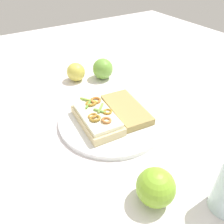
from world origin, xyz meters
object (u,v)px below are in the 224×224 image
Objects in this scene: bread_slice_side at (127,110)px; plate at (112,119)px; apple_0 at (156,187)px; sandwich at (96,117)px; apple_1 at (103,69)px; apple_2 at (76,72)px.

plate is at bearing 92.27° from bread_slice_side.
plate is 0.28m from apple_0.
sandwich is 0.30m from apple_1.
bread_slice_side is at bearing -4.29° from plate.
bread_slice_side is at bearing -90.32° from sandwich.
apple_1 is at bearing -22.47° from apple_2.
apple_1 reaches higher than plate.
apple_2 is at bearing 157.53° from apple_1.
apple_0 is (-0.06, -0.27, 0.03)m from plate.
apple_2 is (0.08, 0.56, -0.01)m from apple_0.
plate is 0.29m from apple_2.
sandwich reaches higher than plate.
apple_0 is at bearing -109.08° from apple_1.
sandwich is at bearing -103.56° from apple_2.
apple_1 is at bearing -7.61° from bread_slice_side.
apple_2 is (-0.10, 0.04, -0.00)m from apple_1.
bread_slice_side is 2.23× the size of apple_0.
apple_1 is at bearing -29.59° from sandwich.
apple_0 and apple_1 have the same top height.
apple_1 is (0.16, 0.24, 0.01)m from sandwich.
apple_1 reaches higher than apple_2.
apple_0 is at bearing 163.01° from bread_slice_side.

